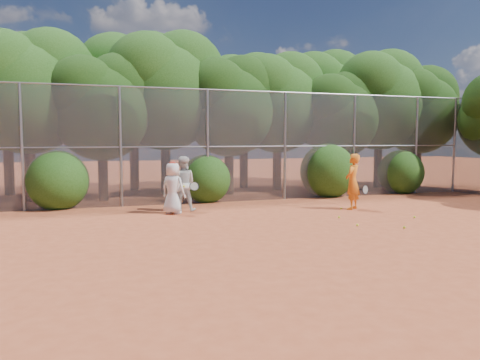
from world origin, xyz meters
name	(u,v)px	position (x,y,z in m)	size (l,w,h in m)	color
ground	(312,232)	(0.00, 0.00, 0.00)	(80.00, 80.00, 0.00)	#AC4827
fence_back	(231,145)	(-0.12, 6.00, 2.05)	(20.05, 0.09, 4.03)	gray
tree_1	(29,86)	(-6.94, 8.54, 4.16)	(4.64, 4.03, 6.35)	black
tree_2	(103,103)	(-4.45, 7.83, 3.58)	(3.99, 3.47, 5.47)	black
tree_3	(166,86)	(-1.94, 8.84, 4.40)	(4.89, 4.26, 6.70)	black
tree_4	(230,102)	(0.55, 8.24, 3.76)	(4.19, 3.64, 5.73)	black
tree_5	(278,98)	(3.06, 9.04, 4.05)	(4.51, 3.92, 6.17)	black
tree_6	(340,112)	(5.55, 8.03, 3.47)	(3.86, 3.36, 5.29)	black
tree_7	(380,96)	(8.06, 8.64, 4.28)	(4.77, 4.14, 6.53)	black
tree_8	(419,106)	(10.05, 8.34, 3.82)	(4.25, 3.70, 5.82)	black
tree_9	(7,87)	(-7.94, 10.84, 4.34)	(4.83, 4.20, 6.62)	black
tree_10	(134,85)	(-2.93, 11.05, 4.63)	(5.15, 4.48, 7.06)	black
tree_11	(245,98)	(2.06, 10.64, 4.16)	(4.64, 4.03, 6.35)	black
tree_12	(324,95)	(6.56, 11.24, 4.51)	(5.02, 4.37, 6.88)	black
bush_0	(58,178)	(-6.00, 6.30, 1.00)	(2.00, 2.00, 2.00)	#1D4511
bush_1	(206,177)	(-1.00, 6.30, 0.90)	(1.80, 1.80, 1.80)	#1D4511
bush_2	(328,169)	(4.00, 6.30, 1.10)	(2.20, 2.20, 2.20)	#1D4511
bush_3	(401,170)	(7.50, 6.30, 0.95)	(1.90, 1.90, 1.90)	#1D4511
player_yellow	(353,182)	(2.98, 2.91, 0.90)	(0.89, 0.74, 1.80)	orange
player_teen	(173,188)	(-2.66, 3.90, 0.79)	(0.91, 0.88, 1.59)	silver
player_white	(183,184)	(-2.26, 4.40, 0.86)	(1.01, 0.89, 1.73)	silver
ball_0	(357,225)	(1.48, 0.31, 0.03)	(0.07, 0.07, 0.07)	#D5E92A
ball_1	(404,227)	(2.42, -0.37, 0.03)	(0.07, 0.07, 0.07)	#D5E92A
ball_2	(414,217)	(3.73, 0.84, 0.03)	(0.07, 0.07, 0.07)	#D5E92A
ball_3	(339,217)	(1.67, 1.54, 0.03)	(0.07, 0.07, 0.07)	#D5E92A
ball_4	(341,208)	(2.63, 2.99, 0.03)	(0.07, 0.07, 0.07)	#D5E92A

